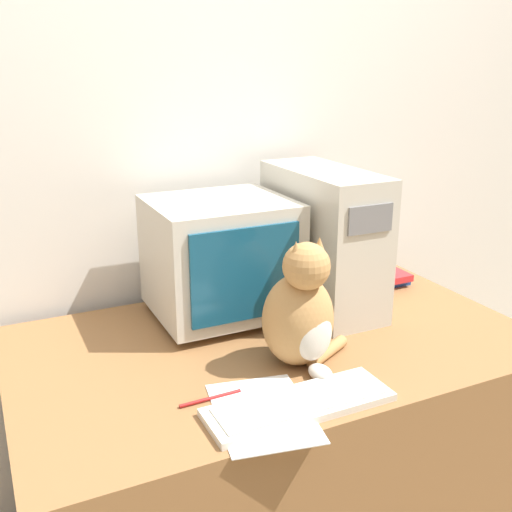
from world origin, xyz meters
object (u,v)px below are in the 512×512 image
(crt_monitor, at_px, (221,258))
(keyboard, at_px, (299,404))
(computer_tower, at_px, (323,239))
(cat, at_px, (301,313))
(pen, at_px, (210,398))
(book_stack, at_px, (381,275))

(crt_monitor, relative_size, keyboard, 0.92)
(computer_tower, relative_size, cat, 1.39)
(cat, height_order, pen, cat)
(keyboard, distance_m, pen, 0.21)
(keyboard, xyz_separation_m, cat, (0.10, 0.18, 0.13))
(book_stack, height_order, pen, book_stack)
(crt_monitor, xyz_separation_m, computer_tower, (0.33, -0.05, 0.03))
(computer_tower, distance_m, keyboard, 0.66)
(crt_monitor, distance_m, keyboard, 0.59)
(crt_monitor, relative_size, pen, 2.64)
(crt_monitor, relative_size, book_stack, 2.12)
(keyboard, bearing_deg, crt_monitor, 85.95)
(crt_monitor, bearing_deg, pen, -115.67)
(computer_tower, height_order, pen, computer_tower)
(crt_monitor, bearing_deg, keyboard, -94.05)
(keyboard, bearing_deg, cat, 60.08)
(crt_monitor, distance_m, cat, 0.38)
(keyboard, xyz_separation_m, pen, (-0.17, 0.12, -0.01))
(computer_tower, relative_size, pen, 3.14)
(cat, height_order, book_stack, cat)
(book_stack, bearing_deg, pen, -150.78)
(keyboard, bearing_deg, pen, 145.12)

